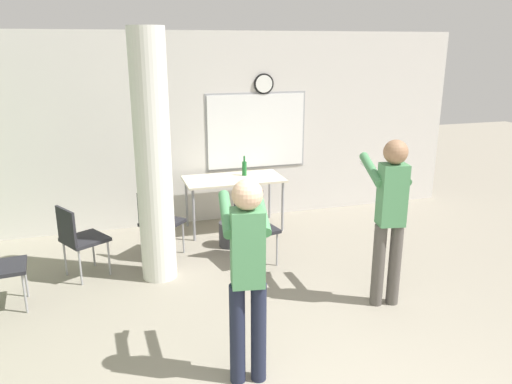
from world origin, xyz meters
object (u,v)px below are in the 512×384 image
person_playing_front (247,266)px  person_playing_side (390,210)px  folding_table (234,182)px  chair_near_pillar (79,236)px  chair_table_front (254,223)px  bottle_on_table (244,168)px  chair_table_left (159,220)px

person_playing_front → person_playing_side: bearing=24.6°
folding_table → chair_near_pillar: size_ratio=1.62×
chair_table_front → person_playing_side: size_ratio=0.50×
folding_table → chair_near_pillar: (-2.10, -1.04, -0.20)m
chair_near_pillar → person_playing_front: (1.35, -2.32, 0.48)m
bottle_on_table → chair_table_left: size_ratio=0.33×
person_playing_side → chair_near_pillar: bearing=153.2°
folding_table → chair_table_left: 1.39m
bottle_on_table → folding_table: bearing=-151.4°
bottle_on_table → chair_table_left: (-1.35, -0.84, -0.37)m
chair_table_left → person_playing_side: 2.85m
bottle_on_table → person_playing_front: size_ratio=0.17×
chair_table_left → person_playing_front: size_ratio=0.52×
folding_table → bottle_on_table: 0.27m
bottle_on_table → person_playing_side: (0.77, -2.68, 0.14)m
folding_table → person_playing_front: bearing=-102.6°
person_playing_front → folding_table: bearing=77.4°
chair_near_pillar → folding_table: bearing=26.3°
folding_table → bottle_on_table: bottle_on_table is taller
bottle_on_table → chair_near_pillar: size_ratio=0.33×
chair_table_left → chair_table_front: bearing=-22.1°
folding_table → chair_table_front: bearing=-92.4°
chair_table_front → person_playing_side: 1.79m
bottle_on_table → chair_table_front: bearing=-100.5°
bottle_on_table → chair_table_front: bottle_on_table is taller
folding_table → person_playing_front: (-0.75, -3.36, 0.28)m
chair_table_front → chair_near_pillar: size_ratio=1.00×
chair_table_left → person_playing_side: person_playing_side is taller
person_playing_front → person_playing_side: 1.88m
folding_table → chair_near_pillar: bearing=-153.7°
bottle_on_table → chair_table_front: (-0.24, -1.29, -0.37)m
chair_table_front → chair_table_left: same height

